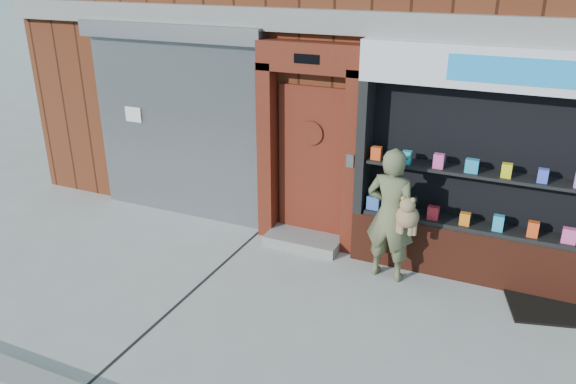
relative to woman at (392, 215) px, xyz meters
The scene contains 6 objects.
ground 1.72m from the woman, 113.91° to the right, with size 80.00×80.00×0.00m, color #9E9E99.
shutter_bay 3.74m from the woman, behind, with size 3.10×0.30×3.04m.
red_door_bay 1.55m from the woman, 159.07° to the left, with size 1.52×0.58×2.90m.
pharmacy_bay 1.33m from the woman, 22.14° to the left, with size 3.50×0.41×3.00m.
woman is the anchor object (origin of this frame).
doormat 2.25m from the woman, ahead, with size 1.15×0.80×0.03m, color black.
Camera 1 is at (2.06, -5.08, 3.87)m, focal length 35.00 mm.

